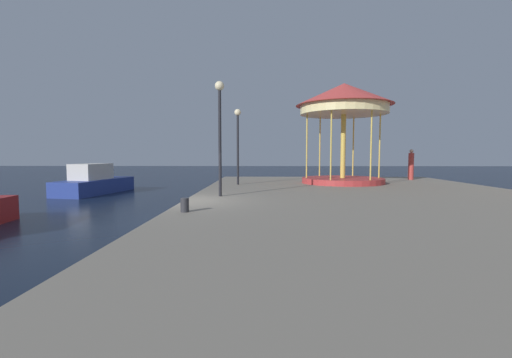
# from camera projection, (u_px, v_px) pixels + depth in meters

# --- Properties ---
(ground_plane) EXTENTS (120.00, 120.00, 0.00)m
(ground_plane) POSITION_uv_depth(u_px,v_px,m) (184.00, 223.00, 12.38)
(ground_plane) COLOR black
(quay_dock) EXTENTS (14.46, 26.51, 0.80)m
(quay_dock) POSITION_uv_depth(u_px,v_px,m) (388.00, 212.00, 12.20)
(quay_dock) COLOR gray
(quay_dock) RESTS_ON ground
(motorboat_blue) EXTENTS (2.94, 5.89, 1.87)m
(motorboat_blue) POSITION_uv_depth(u_px,v_px,m) (94.00, 183.00, 21.60)
(motorboat_blue) COLOR navy
(motorboat_blue) RESTS_ON ground
(carousel) EXTENTS (5.43, 5.43, 5.63)m
(carousel) POSITION_uv_depth(u_px,v_px,m) (344.00, 108.00, 19.53)
(carousel) COLOR #B23333
(carousel) RESTS_ON quay_dock
(lamp_post_near_edge) EXTENTS (0.36, 0.36, 4.45)m
(lamp_post_near_edge) POSITION_uv_depth(u_px,v_px,m) (220.00, 118.00, 13.41)
(lamp_post_near_edge) COLOR black
(lamp_post_near_edge) RESTS_ON quay_dock
(lamp_post_mid_promenade) EXTENTS (0.36, 0.36, 4.08)m
(lamp_post_mid_promenade) POSITION_uv_depth(u_px,v_px,m) (238.00, 133.00, 18.70)
(lamp_post_mid_promenade) COLOR black
(lamp_post_mid_promenade) RESTS_ON quay_dock
(bollard_north) EXTENTS (0.24, 0.24, 0.40)m
(bollard_north) POSITION_uv_depth(u_px,v_px,m) (185.00, 205.00, 9.88)
(bollard_north) COLOR #2D2D33
(bollard_north) RESTS_ON quay_dock
(person_far_corner) EXTENTS (0.34, 0.34, 1.97)m
(person_far_corner) POSITION_uv_depth(u_px,v_px,m) (411.00, 165.00, 22.44)
(person_far_corner) COLOR #B23833
(person_far_corner) RESTS_ON quay_dock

